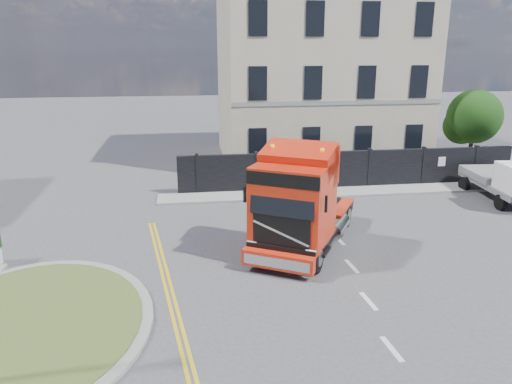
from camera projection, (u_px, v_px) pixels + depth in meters
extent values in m
plane|color=#424244|center=(265.00, 267.00, 17.07)|extent=(120.00, 120.00, 0.00)
cylinder|color=gray|center=(23.00, 328.00, 13.25)|extent=(6.80, 6.80, 0.12)
cylinder|color=#304B1E|center=(23.00, 326.00, 13.23)|extent=(6.20, 6.20, 0.05)
cube|color=black|center=(351.00, 170.00, 26.14)|extent=(18.00, 0.25, 2.00)
cube|color=silver|center=(500.00, 164.00, 27.30)|extent=(2.60, 0.12, 2.00)
cube|color=beige|center=(317.00, 74.00, 31.98)|extent=(12.00, 10.00, 11.00)
cylinder|color=#382619|center=(470.00, 150.00, 30.09)|extent=(0.24, 0.24, 2.40)
sphere|color=#193710|center=(474.00, 117.00, 29.52)|extent=(3.20, 3.20, 3.20)
sphere|color=#193710|center=(462.00, 126.00, 30.01)|extent=(2.20, 2.20, 2.20)
cube|color=gray|center=(355.00, 192.00, 25.56)|extent=(20.00, 1.60, 0.12)
cube|color=black|center=(306.00, 223.00, 19.09)|extent=(5.16, 6.55, 0.44)
cube|color=red|center=(294.00, 202.00, 17.18)|extent=(3.39, 3.43, 2.74)
cube|color=red|center=(303.00, 163.00, 17.77)|extent=(2.56, 1.99, 1.37)
cube|color=black|center=(282.00, 201.00, 15.95)|extent=(1.90, 1.13, 1.03)
cube|color=red|center=(278.00, 261.00, 16.23)|extent=(2.29, 1.52, 0.54)
cylinder|color=black|center=(257.00, 248.00, 17.31)|extent=(0.78, 1.04, 1.02)
cylinder|color=gray|center=(257.00, 248.00, 17.31)|extent=(0.59, 0.66, 0.56)
cylinder|color=black|center=(316.00, 258.00, 16.56)|extent=(0.78, 1.04, 1.02)
cylinder|color=gray|center=(316.00, 258.00, 16.56)|extent=(0.59, 0.66, 0.56)
cylinder|color=black|center=(288.00, 217.00, 20.41)|extent=(0.78, 1.04, 1.02)
cylinder|color=gray|center=(288.00, 217.00, 20.41)|extent=(0.59, 0.66, 0.56)
cylinder|color=black|center=(339.00, 224.00, 19.65)|extent=(0.78, 1.04, 1.02)
cylinder|color=gray|center=(339.00, 224.00, 19.65)|extent=(0.59, 0.66, 0.56)
cylinder|color=black|center=(297.00, 209.00, 21.45)|extent=(0.78, 1.04, 1.02)
cylinder|color=gray|center=(297.00, 209.00, 21.45)|extent=(0.59, 0.66, 0.56)
cylinder|color=black|center=(345.00, 215.00, 20.70)|extent=(0.78, 1.04, 1.02)
cylinder|color=gray|center=(345.00, 215.00, 20.70)|extent=(0.59, 0.66, 0.56)
cube|color=slate|center=(501.00, 185.00, 24.36)|extent=(2.36, 5.14, 0.26)
cylinder|color=black|center=(501.00, 202.00, 22.84)|extent=(0.26, 0.73, 0.73)
cylinder|color=black|center=(464.00, 184.00, 25.81)|extent=(0.26, 0.73, 0.73)
cylinder|color=black|center=(499.00, 183.00, 26.08)|extent=(0.26, 0.73, 0.73)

